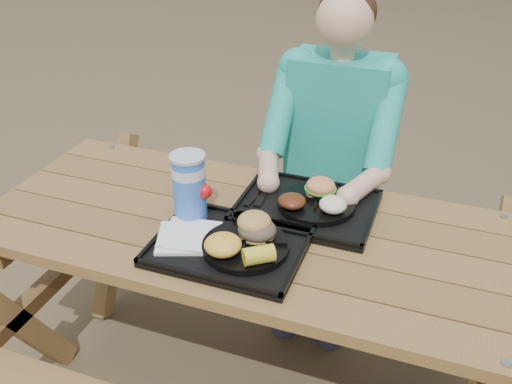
% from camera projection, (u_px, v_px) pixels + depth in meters
% --- Properties ---
extents(picnic_table, '(1.80, 1.49, 0.75)m').
position_uv_depth(picnic_table, '(256.00, 314.00, 2.02)').
color(picnic_table, '#999999').
rests_on(picnic_table, ground).
extents(tray_near, '(0.45, 0.35, 0.02)m').
position_uv_depth(tray_near, '(229.00, 247.00, 1.72)').
color(tray_near, black).
rests_on(tray_near, picnic_table).
extents(tray_far, '(0.45, 0.35, 0.02)m').
position_uv_depth(tray_far, '(307.00, 208.00, 1.91)').
color(tray_far, black).
rests_on(tray_far, picnic_table).
extents(plate_near, '(0.26, 0.26, 0.02)m').
position_uv_depth(plate_near, '(246.00, 246.00, 1.69)').
color(plate_near, black).
rests_on(plate_near, tray_near).
extents(plate_far, '(0.26, 0.26, 0.02)m').
position_uv_depth(plate_far, '(316.00, 203.00, 1.90)').
color(plate_far, black).
rests_on(plate_far, tray_far).
extents(napkin_stack, '(0.22, 0.22, 0.02)m').
position_uv_depth(napkin_stack, '(186.00, 237.00, 1.73)').
color(napkin_stack, white).
rests_on(napkin_stack, tray_near).
extents(soda_cup, '(0.11, 0.11, 0.21)m').
position_uv_depth(soda_cup, '(189.00, 188.00, 1.79)').
color(soda_cup, blue).
rests_on(soda_cup, tray_near).
extents(condiment_bbq, '(0.06, 0.06, 0.03)m').
position_uv_depth(condiment_bbq, '(241.00, 219.00, 1.80)').
color(condiment_bbq, black).
rests_on(condiment_bbq, tray_near).
extents(condiment_mustard, '(0.06, 0.06, 0.03)m').
position_uv_depth(condiment_mustard, '(261.00, 223.00, 1.78)').
color(condiment_mustard, yellow).
rests_on(condiment_mustard, tray_near).
extents(sandwich, '(0.11, 0.11, 0.11)m').
position_uv_depth(sandwich, '(257.00, 220.00, 1.69)').
color(sandwich, '#C18E44').
rests_on(sandwich, plate_near).
extents(mac_cheese, '(0.11, 0.11, 0.05)m').
position_uv_depth(mac_cheese, '(223.00, 245.00, 1.63)').
color(mac_cheese, yellow).
rests_on(mac_cheese, plate_near).
extents(corn_cob, '(0.12, 0.12, 0.05)m').
position_uv_depth(corn_cob, '(259.00, 255.00, 1.59)').
color(corn_cob, yellow).
rests_on(corn_cob, plate_near).
extents(cutlery_far, '(0.04, 0.16, 0.01)m').
position_uv_depth(cutlery_far, '(263.00, 195.00, 1.96)').
color(cutlery_far, black).
rests_on(cutlery_far, tray_far).
extents(burger, '(0.10, 0.10, 0.09)m').
position_uv_depth(burger, '(321.00, 182.00, 1.91)').
color(burger, '#E28C50').
rests_on(burger, plate_far).
extents(baked_beans, '(0.09, 0.09, 0.04)m').
position_uv_depth(baked_beans, '(292.00, 201.00, 1.85)').
color(baked_beans, '#562611').
rests_on(baked_beans, plate_far).
extents(potato_salad, '(0.09, 0.09, 0.05)m').
position_uv_depth(potato_salad, '(333.00, 205.00, 1.82)').
color(potato_salad, '#F2ECCD').
rests_on(potato_salad, plate_far).
extents(diner, '(0.48, 0.84, 1.28)m').
position_uv_depth(diner, '(333.00, 174.00, 2.36)').
color(diner, '#1BBEBE').
rests_on(diner, ground).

